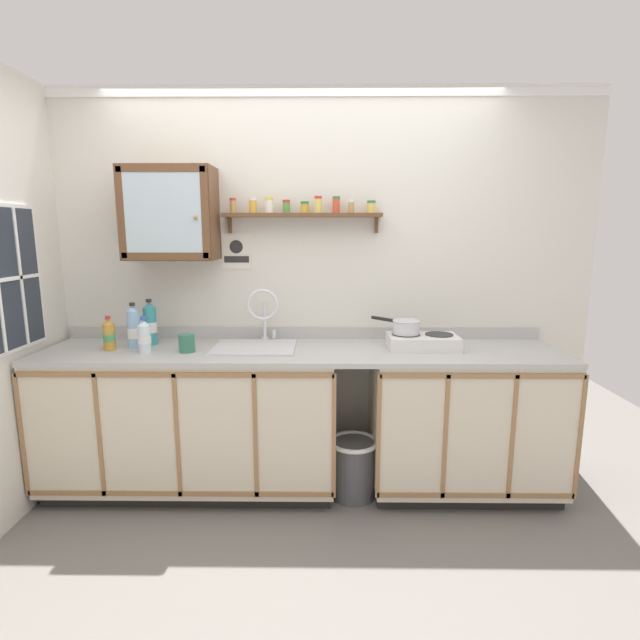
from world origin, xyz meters
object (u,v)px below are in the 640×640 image
bottle_detergent_teal_2 (150,324)px  wall_cabinet (170,214)px  bottle_water_blue_0 (134,328)px  bottle_water_clear_1 (144,337)px  warning_sign (236,251)px  sink (256,350)px  saucepan (405,326)px  mug (187,343)px  trash_bin (353,467)px  hot_plate_stove (423,342)px  bottle_juice_amber_3 (109,335)px

bottle_detergent_teal_2 → wall_cabinet: 0.71m
bottle_water_blue_0 → bottle_detergent_teal_2: bottle_detergent_teal_2 is taller
bottle_water_clear_1 → warning_sign: 0.80m
sink → saucepan: sink is taller
wall_cabinet → mug: bearing=-61.0°
mug → warning_sign: warning_sign is taller
bottle_water_clear_1 → bottle_detergent_teal_2: (-0.04, 0.21, 0.04)m
saucepan → wall_cabinet: size_ratio=0.50×
trash_bin → saucepan: bearing=25.5°
bottle_water_blue_0 → bottle_detergent_teal_2: (0.07, 0.09, 0.01)m
hot_plate_stove → saucepan: saucepan is taller
mug → warning_sign: 0.69m
wall_cabinet → bottle_water_clear_1: bearing=-113.2°
bottle_water_blue_0 → bottle_juice_amber_3: (-0.13, -0.06, -0.03)m
bottle_water_blue_0 → trash_bin: bottle_water_blue_0 is taller
bottle_detergent_teal_2 → warning_sign: size_ratio=1.25×
saucepan → bottle_water_clear_1: 1.58m
sink → bottle_detergent_teal_2: size_ratio=1.72×
sink → bottle_water_clear_1: (-0.64, -0.13, 0.11)m
hot_plate_stove → bottle_juice_amber_3: bearing=-178.3°
sink → saucepan: size_ratio=1.77×
bottle_detergent_teal_2 → hot_plate_stove: bearing=-3.2°
bottle_water_blue_0 → warning_sign: (0.60, 0.29, 0.46)m
warning_sign → mug: bearing=-123.2°
bottle_juice_amber_3 → trash_bin: 1.70m
warning_sign → trash_bin: bearing=-28.6°
wall_cabinet → saucepan: bearing=-5.0°
bottle_detergent_teal_2 → trash_bin: bearing=-9.8°
bottle_water_blue_0 → mug: bottle_water_blue_0 is taller
saucepan → trash_bin: saucepan is taller
saucepan → bottle_water_blue_0: bearing=-179.2°
sink → wall_cabinet: (-0.53, 0.13, 0.84)m
bottle_detergent_teal_2 → bottle_water_clear_1: bearing=-79.8°
bottle_water_clear_1 → mug: bearing=4.9°
saucepan → sink: bearing=-179.8°
bottle_juice_amber_3 → warning_sign: size_ratio=0.90×
bottle_water_blue_0 → wall_cabinet: bearing=34.6°
bottle_water_clear_1 → trash_bin: 1.50m
mug → bottle_detergent_teal_2: bearing=146.7°
bottle_juice_amber_3 → trash_bin: size_ratio=0.57×
sink → trash_bin: (0.61, -0.15, -0.71)m
saucepan → wall_cabinet: bearing=175.0°
bottle_water_clear_1 → bottle_water_blue_0: bearing=133.3°
bottle_detergent_teal_2 → wall_cabinet: (0.15, 0.06, 0.69)m
bottle_water_clear_1 → trash_bin: (1.25, -0.02, -0.82)m
hot_plate_stove → mug: (-1.43, -0.09, 0.01)m
mug → bottle_juice_amber_3: bearing=175.9°
hot_plate_stove → saucepan: size_ratio=1.50×
sink → trash_bin: bearing=-13.7°
sink → bottle_juice_amber_3: (-0.88, -0.08, 0.11)m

